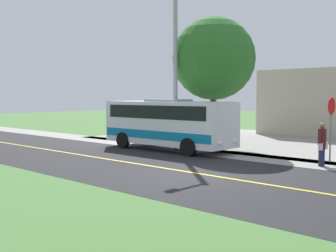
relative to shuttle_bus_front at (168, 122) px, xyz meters
name	(u,v)px	position (x,y,z in m)	size (l,w,h in m)	color
ground_plane	(197,173)	(4.45, 5.57, -1.53)	(120.00, 120.00, 0.00)	#477238
road_surface	(197,173)	(4.45, 5.57, -1.52)	(8.00, 100.00, 0.01)	black
sidewalk	(266,158)	(-0.75, 5.57, -1.52)	(2.40, 100.00, 0.01)	gray
road_centre_line	(197,173)	(4.45, 5.57, -1.52)	(0.16, 100.00, 0.00)	gold
shuttle_bus_front	(168,122)	(0.00, 0.00, 0.00)	(2.56, 7.87, 2.77)	white
pedestrian_with_bags	(322,143)	(-0.43, 8.37, -0.54)	(0.72, 0.34, 1.82)	#1E2347
stop_sign	(331,118)	(-1.65, 8.25, 0.44)	(0.76, 0.07, 2.88)	slate
street_light_pole	(174,60)	(-0.44, 0.04, 3.37)	(1.97, 0.24, 8.97)	#9E9EA3
tree_curbside	(214,59)	(-2.95, 0.87, 3.56)	(4.77, 4.77, 7.48)	brown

